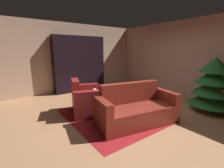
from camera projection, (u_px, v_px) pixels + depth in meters
name	position (u px, v px, depth m)	size (l,w,h in m)	color
ground_plane	(127.00, 114.00, 4.04)	(7.64, 7.64, 0.00)	#AE7850
wall_back	(188.00, 59.00, 5.33)	(6.48, 0.06, 2.64)	tan
wall_left	(75.00, 58.00, 6.30)	(0.06, 5.51, 2.64)	tan
area_rug	(109.00, 116.00, 3.92)	(2.42, 1.89, 0.01)	maroon
bookshelf_unit	(83.00, 64.00, 6.28)	(0.33, 2.07, 2.16)	black
armchair_red	(86.00, 101.00, 4.08)	(1.15, 1.02, 0.91)	maroon
couch_red	(136.00, 110.00, 3.54)	(1.13, 1.93, 0.88)	maroon
coffee_table	(112.00, 101.00, 3.98)	(0.65, 0.65, 0.40)	black
book_stack_on_table	(110.00, 97.00, 4.00)	(0.21, 0.17, 0.09)	#BD3D24
bottle_on_table	(106.00, 93.00, 4.05)	(0.08, 0.08, 0.31)	#1C3950
decorated_tree	(213.00, 85.00, 4.14)	(1.13, 1.13, 1.45)	brown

